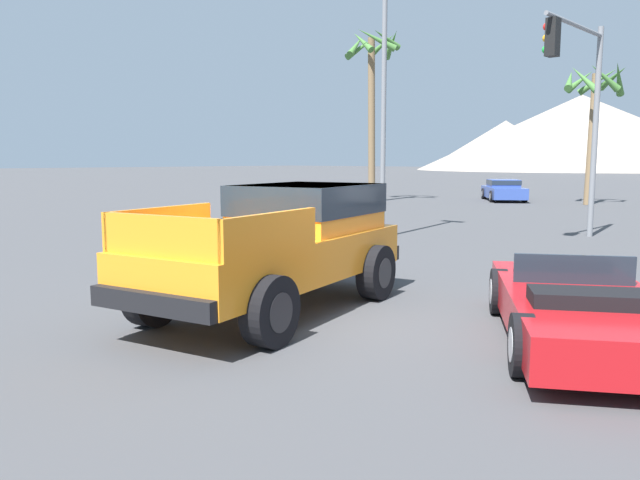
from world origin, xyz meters
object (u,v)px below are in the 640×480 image
object	(u,v)px
street_lamp_post	(384,64)
traffic_light_main	(578,88)
palm_tree_short	(594,99)
parked_car_blue	(503,190)
palm_tree_tall	(373,74)
orange_pickup_truck	(286,238)
red_convertible_car	(580,310)

from	to	relation	value
street_lamp_post	traffic_light_main	bearing A→B (deg)	33.37
palm_tree_short	parked_car_blue	bearing A→B (deg)	179.35
palm_tree_tall	palm_tree_short	size ratio (longest dim) A/B	1.30
orange_pickup_truck	palm_tree_short	world-z (taller)	palm_tree_short
traffic_light_main	palm_tree_short	xyz separation A→B (m)	(-4.58, 14.49, 1.02)
orange_pickup_truck	palm_tree_tall	bearing A→B (deg)	112.25
red_convertible_car	traffic_light_main	world-z (taller)	traffic_light_main
red_convertible_car	parked_car_blue	world-z (taller)	parked_car_blue
red_convertible_car	parked_car_blue	distance (m)	27.36
red_convertible_car	palm_tree_tall	world-z (taller)	palm_tree_tall
parked_car_blue	palm_tree_tall	world-z (taller)	palm_tree_tall
traffic_light_main	street_lamp_post	distance (m)	5.21
orange_pickup_truck	palm_tree_short	size ratio (longest dim) A/B	0.78
orange_pickup_truck	traffic_light_main	xyz separation A→B (m)	(0.27, 10.64, 3.07)
palm_tree_tall	palm_tree_short	world-z (taller)	palm_tree_tall
orange_pickup_truck	red_convertible_car	distance (m)	4.17
orange_pickup_truck	palm_tree_tall	size ratio (longest dim) A/B	0.60
palm_tree_tall	street_lamp_post	bearing A→B (deg)	-51.14
palm_tree_short	street_lamp_post	bearing A→B (deg)	-89.09
orange_pickup_truck	street_lamp_post	bearing A→B (deg)	104.93
palm_tree_short	palm_tree_tall	bearing A→B (deg)	-149.40
orange_pickup_truck	street_lamp_post	xyz separation A→B (m)	(-4.03, 7.80, 3.80)
traffic_light_main	street_lamp_post	world-z (taller)	street_lamp_post
street_lamp_post	palm_tree_short	size ratio (longest dim) A/B	1.20
red_convertible_car	palm_tree_short	size ratio (longest dim) A/B	0.67
street_lamp_post	palm_tree_tall	world-z (taller)	palm_tree_tall
red_convertible_car	orange_pickup_truck	bearing A→B (deg)	162.97
orange_pickup_truck	street_lamp_post	distance (m)	9.57
street_lamp_post	palm_tree_short	world-z (taller)	street_lamp_post
orange_pickup_truck	palm_tree_tall	distance (m)	24.52
orange_pickup_truck	red_convertible_car	world-z (taller)	orange_pickup_truck
street_lamp_post	palm_tree_short	xyz separation A→B (m)	(-0.28, 17.33, 0.29)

